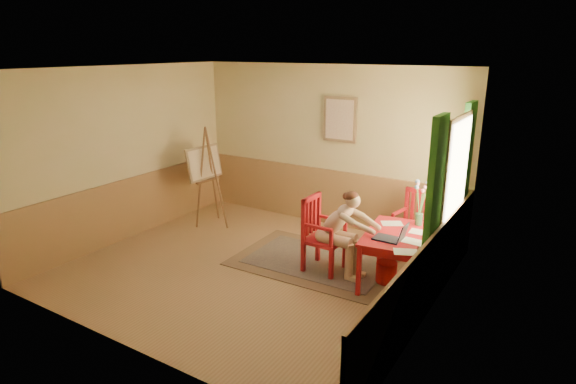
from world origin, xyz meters
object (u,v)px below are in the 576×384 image
Objects in this scene: chair_left at (321,234)px; chair_back at (413,224)px; table at (394,239)px; easel at (206,167)px; laptop at (392,237)px; figure at (341,229)px.

chair_left reaches higher than chair_back.
table is at bearing -86.59° from chair_back.
easel is (-3.65, 0.45, 0.41)m from table.
chair_left is 1.48m from chair_back.
laptop is (0.07, -0.28, 0.14)m from table.
laptop is (0.12, -1.25, 0.26)m from chair_back.
chair_back is (-0.06, 0.98, -0.12)m from table.
figure is at bearing 172.48° from laptop.
figure is (0.30, -0.01, 0.15)m from chair_left.
table is at bearing 13.89° from figure.
chair_back is 3.66m from easel.
figure is 3.03m from easel.
chair_left is 0.33m from figure.
table is at bearing 9.38° from chair_left.
chair_left is (-1.01, -0.17, -0.09)m from table.
chair_back is at bearing 50.32° from chair_left.
chair_back is 0.58× the size of easel.
figure is at bearing -119.36° from chair_back.
chair_left is 0.61× the size of easel.
chair_back is at bearing 8.32° from easel.
easel is at bearing 172.96° from table.
chair_back is 1.28m from laptop.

